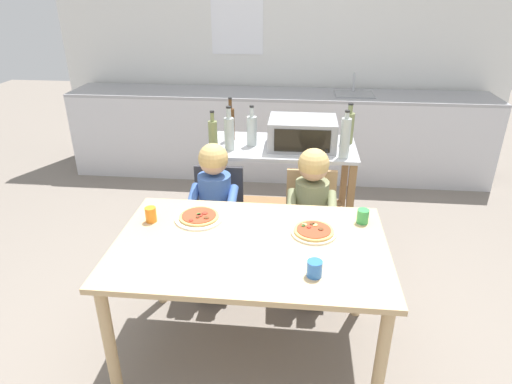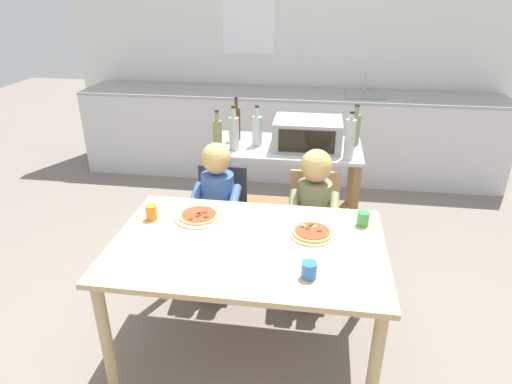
% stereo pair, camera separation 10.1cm
% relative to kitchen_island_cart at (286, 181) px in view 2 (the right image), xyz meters
% --- Properties ---
extents(ground_plane, '(12.29, 12.29, 0.00)m').
position_rel_kitchen_island_cart_xyz_m(ground_plane, '(-0.10, 0.05, -0.59)').
color(ground_plane, slate).
extents(back_wall_tiled, '(4.96, 0.13, 2.70)m').
position_rel_kitchen_island_cart_xyz_m(back_wall_tiled, '(-0.10, 1.96, 0.76)').
color(back_wall_tiled, white).
rests_on(back_wall_tiled, ground).
extents(kitchen_counter, '(4.47, 0.60, 1.11)m').
position_rel_kitchen_island_cart_xyz_m(kitchen_counter, '(-0.10, 1.55, -0.13)').
color(kitchen_counter, silver).
rests_on(kitchen_counter, ground).
extents(kitchen_island_cart, '(1.10, 0.58, 0.88)m').
position_rel_kitchen_island_cart_xyz_m(kitchen_island_cart, '(0.00, 0.00, 0.00)').
color(kitchen_island_cart, '#B7BABF').
rests_on(kitchen_island_cart, ground).
extents(toaster_oven, '(0.48, 0.36, 0.21)m').
position_rel_kitchen_island_cart_xyz_m(toaster_oven, '(0.15, -0.02, 0.39)').
color(toaster_oven, '#999BA0').
rests_on(toaster_oven, kitchen_island_cart).
extents(bottle_tall_green_wine, '(0.07, 0.07, 0.32)m').
position_rel_kitchen_island_cart_xyz_m(bottle_tall_green_wine, '(-0.37, -0.14, 0.42)').
color(bottle_tall_green_wine, '#ADB7B2').
rests_on(bottle_tall_green_wine, kitchen_island_cart).
extents(bottle_clear_vinegar, '(0.07, 0.07, 0.33)m').
position_rel_kitchen_island_cart_xyz_m(bottle_clear_vinegar, '(0.44, -0.21, 0.43)').
color(bottle_clear_vinegar, '#ADB7B2').
rests_on(bottle_clear_vinegar, kitchen_island_cart).
extents(bottle_dark_olive_oil, '(0.06, 0.06, 0.33)m').
position_rel_kitchen_island_cart_xyz_m(bottle_dark_olive_oil, '(-0.39, 0.09, 0.42)').
color(bottle_dark_olive_oil, '#4C2D14').
rests_on(bottle_dark_olive_oil, kitchen_island_cart).
extents(bottle_squat_spirits, '(0.07, 0.07, 0.30)m').
position_rel_kitchen_island_cart_xyz_m(bottle_squat_spirits, '(-0.22, -0.02, 0.41)').
color(bottle_squat_spirits, '#ADB7B2').
rests_on(bottle_squat_spirits, kitchen_island_cart).
extents(bottle_brown_beer, '(0.06, 0.06, 0.31)m').
position_rel_kitchen_island_cart_xyz_m(bottle_brown_beer, '(-0.47, -0.22, 0.42)').
color(bottle_brown_beer, olive).
rests_on(bottle_brown_beer, kitchen_island_cart).
extents(bottle_slim_sauce, '(0.08, 0.08, 0.30)m').
position_rel_kitchen_island_cart_xyz_m(bottle_slim_sauce, '(0.49, 0.10, 0.41)').
color(bottle_slim_sauce, olive).
rests_on(bottle_slim_sauce, kitchen_island_cart).
extents(dining_table, '(1.42, 0.92, 0.75)m').
position_rel_kitchen_island_cart_xyz_m(dining_table, '(-0.10, -1.17, 0.07)').
color(dining_table, tan).
rests_on(dining_table, ground).
extents(dining_chair_left, '(0.36, 0.36, 0.81)m').
position_rel_kitchen_island_cart_xyz_m(dining_chair_left, '(-0.42, -0.42, -0.11)').
color(dining_chair_left, '#333338').
rests_on(dining_chair_left, ground).
extents(dining_chair_right, '(0.36, 0.36, 0.81)m').
position_rel_kitchen_island_cart_xyz_m(dining_chair_right, '(0.23, -0.42, -0.11)').
color(dining_chair_right, tan).
rests_on(dining_chair_right, ground).
extents(child_in_blue_striped_shirt, '(0.32, 0.42, 1.02)m').
position_rel_kitchen_island_cart_xyz_m(child_in_blue_striped_shirt, '(-0.42, -0.54, 0.08)').
color(child_in_blue_striped_shirt, '#424C6B').
rests_on(child_in_blue_striped_shirt, ground).
extents(child_in_olive_shirt, '(0.32, 0.42, 1.01)m').
position_rel_kitchen_island_cart_xyz_m(child_in_olive_shirt, '(0.23, -0.54, 0.08)').
color(child_in_olive_shirt, '#424C6B').
rests_on(child_in_olive_shirt, ground).
extents(pizza_plate_white, '(0.27, 0.27, 0.03)m').
position_rel_kitchen_island_cart_xyz_m(pizza_plate_white, '(-0.42, -0.95, 0.18)').
color(pizza_plate_white, white).
rests_on(pizza_plate_white, dining_table).
extents(pizza_plate_cream, '(0.24, 0.24, 0.03)m').
position_rel_kitchen_island_cart_xyz_m(pizza_plate_cream, '(0.23, -1.05, 0.18)').
color(pizza_plate_cream, beige).
rests_on(pizza_plate_cream, dining_table).
extents(drinking_cup_orange, '(0.06, 0.06, 0.09)m').
position_rel_kitchen_island_cart_xyz_m(drinking_cup_orange, '(-0.68, -1.00, 0.21)').
color(drinking_cup_orange, orange).
rests_on(drinking_cup_orange, dining_table).
extents(drinking_cup_green, '(0.07, 0.07, 0.08)m').
position_rel_kitchen_island_cart_xyz_m(drinking_cup_green, '(0.50, -0.90, 0.20)').
color(drinking_cup_green, green).
rests_on(drinking_cup_green, dining_table).
extents(drinking_cup_blue, '(0.07, 0.07, 0.08)m').
position_rel_kitchen_island_cart_xyz_m(drinking_cup_blue, '(0.22, -1.43, 0.20)').
color(drinking_cup_blue, blue).
rests_on(drinking_cup_blue, dining_table).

